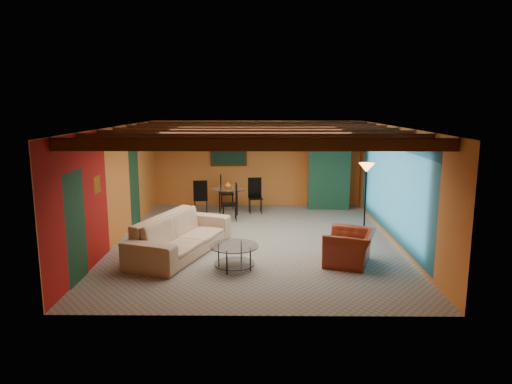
{
  "coord_description": "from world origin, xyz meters",
  "views": [
    {
      "loc": [
        0.11,
        -10.75,
        3.22
      ],
      "look_at": [
        0.0,
        0.2,
        1.15
      ],
      "focal_mm": 32.92,
      "sensor_mm": 36.0,
      "label": 1
    }
  ],
  "objects_px": {
    "potted_plant": "(329,131)",
    "armchair": "(350,248)",
    "floor_lamp": "(365,200)",
    "armoire": "(328,174)",
    "dining_table": "(228,196)",
    "coffee_table": "(234,257)",
    "vase": "(228,175)",
    "sofa": "(181,235)"
  },
  "relations": [
    {
      "from": "armoire",
      "to": "vase",
      "type": "bearing_deg",
      "value": -158.64
    },
    {
      "from": "sofa",
      "to": "coffee_table",
      "type": "bearing_deg",
      "value": -108.89
    },
    {
      "from": "potted_plant",
      "to": "armoire",
      "type": "bearing_deg",
      "value": 0.0
    },
    {
      "from": "sofa",
      "to": "potted_plant",
      "type": "xyz_separation_m",
      "value": [
        3.82,
        4.66,
        1.97
      ]
    },
    {
      "from": "armoire",
      "to": "potted_plant",
      "type": "height_order",
      "value": "potted_plant"
    },
    {
      "from": "armchair",
      "to": "armoire",
      "type": "height_order",
      "value": "armoire"
    },
    {
      "from": "coffee_table",
      "to": "dining_table",
      "type": "relative_size",
      "value": 0.48
    },
    {
      "from": "sofa",
      "to": "potted_plant",
      "type": "height_order",
      "value": "potted_plant"
    },
    {
      "from": "potted_plant",
      "to": "dining_table",
      "type": "bearing_deg",
      "value": -163.71
    },
    {
      "from": "dining_table",
      "to": "potted_plant",
      "type": "xyz_separation_m",
      "value": [
        3.05,
        0.89,
        1.86
      ]
    },
    {
      "from": "coffee_table",
      "to": "armoire",
      "type": "height_order",
      "value": "armoire"
    },
    {
      "from": "floor_lamp",
      "to": "vase",
      "type": "bearing_deg",
      "value": 145.61
    },
    {
      "from": "sofa",
      "to": "vase",
      "type": "xyz_separation_m",
      "value": [
        0.77,
        3.77,
        0.74
      ]
    },
    {
      "from": "vase",
      "to": "floor_lamp",
      "type": "bearing_deg",
      "value": -34.39
    },
    {
      "from": "floor_lamp",
      "to": "potted_plant",
      "type": "distance_m",
      "value": 3.63
    },
    {
      "from": "armchair",
      "to": "potted_plant",
      "type": "relative_size",
      "value": 2.23
    },
    {
      "from": "coffee_table",
      "to": "vase",
      "type": "relative_size",
      "value": 4.6
    },
    {
      "from": "armchair",
      "to": "vase",
      "type": "xyz_separation_m",
      "value": [
        -2.77,
        4.4,
        0.81
      ]
    },
    {
      "from": "sofa",
      "to": "armchair",
      "type": "xyz_separation_m",
      "value": [
        3.54,
        -0.64,
        -0.07
      ]
    },
    {
      "from": "armchair",
      "to": "coffee_table",
      "type": "height_order",
      "value": "armchair"
    },
    {
      "from": "sofa",
      "to": "coffee_table",
      "type": "distance_m",
      "value": 1.55
    },
    {
      "from": "coffee_table",
      "to": "potted_plant",
      "type": "relative_size",
      "value": 2.02
    },
    {
      "from": "coffee_table",
      "to": "floor_lamp",
      "type": "distance_m",
      "value": 3.9
    },
    {
      "from": "sofa",
      "to": "floor_lamp",
      "type": "bearing_deg",
      "value": -52.73
    },
    {
      "from": "sofa",
      "to": "armoire",
      "type": "height_order",
      "value": "armoire"
    },
    {
      "from": "floor_lamp",
      "to": "vase",
      "type": "relative_size",
      "value": 8.7
    },
    {
      "from": "armoire",
      "to": "vase",
      "type": "distance_m",
      "value": 3.18
    },
    {
      "from": "potted_plant",
      "to": "armchair",
      "type": "bearing_deg",
      "value": -93.0
    },
    {
      "from": "sofa",
      "to": "armoire",
      "type": "bearing_deg",
      "value": -19.9
    },
    {
      "from": "armchair",
      "to": "dining_table",
      "type": "distance_m",
      "value": 5.21
    },
    {
      "from": "potted_plant",
      "to": "vase",
      "type": "bearing_deg",
      "value": -163.71
    },
    {
      "from": "armchair",
      "to": "vase",
      "type": "relative_size",
      "value": 5.07
    },
    {
      "from": "armchair",
      "to": "floor_lamp",
      "type": "height_order",
      "value": "floor_lamp"
    },
    {
      "from": "coffee_table",
      "to": "vase",
      "type": "xyz_separation_m",
      "value": [
        -0.44,
        4.72,
        0.91
      ]
    },
    {
      "from": "coffee_table",
      "to": "dining_table",
      "type": "xyz_separation_m",
      "value": [
        -0.44,
        4.72,
        0.28
      ]
    },
    {
      "from": "floor_lamp",
      "to": "sofa",
      "type": "bearing_deg",
      "value": -162.19
    },
    {
      "from": "coffee_table",
      "to": "armoire",
      "type": "distance_m",
      "value": 6.25
    },
    {
      "from": "vase",
      "to": "dining_table",
      "type": "bearing_deg",
      "value": 0.0
    },
    {
      "from": "floor_lamp",
      "to": "armoire",
      "type": "bearing_deg",
      "value": 97.8
    },
    {
      "from": "potted_plant",
      "to": "vase",
      "type": "xyz_separation_m",
      "value": [
        -3.05,
        -0.89,
        -1.23
      ]
    },
    {
      "from": "armchair",
      "to": "dining_table",
      "type": "height_order",
      "value": "dining_table"
    },
    {
      "from": "coffee_table",
      "to": "sofa",
      "type": "bearing_deg",
      "value": 141.65
    }
  ]
}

